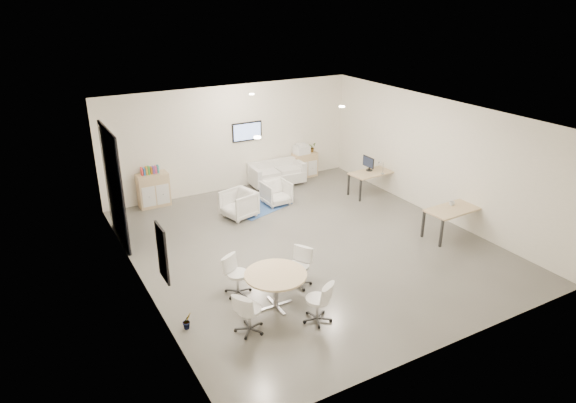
# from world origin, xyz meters

# --- Properties ---
(room_shell) EXTENTS (9.60, 10.60, 4.80)m
(room_shell) POSITION_xyz_m (0.00, 0.00, 1.60)
(room_shell) COLOR #5A5852
(room_shell) RESTS_ON ground
(glass_door) EXTENTS (0.09, 1.90, 2.85)m
(glass_door) POSITION_xyz_m (-3.95, 2.51, 1.50)
(glass_door) COLOR black
(glass_door) RESTS_ON room_shell
(artwork) EXTENTS (0.05, 0.54, 1.04)m
(artwork) POSITION_xyz_m (-3.97, -1.60, 1.55)
(artwork) COLOR black
(artwork) RESTS_ON room_shell
(wall_tv) EXTENTS (0.98, 0.06, 0.58)m
(wall_tv) POSITION_xyz_m (0.50, 4.46, 1.75)
(wall_tv) COLOR black
(wall_tv) RESTS_ON room_shell
(ceiling_spots) EXTENTS (3.14, 4.14, 0.03)m
(ceiling_spots) POSITION_xyz_m (-0.20, 0.83, 3.18)
(ceiling_spots) COLOR #FFEAC6
(ceiling_spots) RESTS_ON room_shell
(sideboard_left) EXTENTS (0.87, 0.45, 0.98)m
(sideboard_left) POSITION_xyz_m (-2.59, 4.25, 0.49)
(sideboard_left) COLOR tan
(sideboard_left) RESTS_ON room_shell
(sideboard_right) EXTENTS (0.82, 0.40, 0.82)m
(sideboard_right) POSITION_xyz_m (2.48, 4.28, 0.41)
(sideboard_right) COLOR tan
(sideboard_right) RESTS_ON room_shell
(books) EXTENTS (0.50, 0.14, 0.22)m
(books) POSITION_xyz_m (-2.63, 4.25, 1.09)
(books) COLOR red
(books) RESTS_ON sideboard_left
(printer) EXTENTS (0.49, 0.41, 0.33)m
(printer) POSITION_xyz_m (2.35, 4.28, 0.97)
(printer) COLOR white
(printer) RESTS_ON sideboard_right
(loveseat) EXTENTS (1.75, 0.94, 0.64)m
(loveseat) POSITION_xyz_m (1.29, 4.07, 0.35)
(loveseat) COLOR silver
(loveseat) RESTS_ON room_shell
(blue_rug) EXTENTS (1.94, 1.58, 0.01)m
(blue_rug) POSITION_xyz_m (-0.01, 2.70, 0.01)
(blue_rug) COLOR #305892
(blue_rug) RESTS_ON room_shell
(armchair_left) EXTENTS (0.92, 0.96, 0.82)m
(armchair_left) POSITION_xyz_m (-0.79, 2.34, 0.41)
(armchair_left) COLOR silver
(armchair_left) RESTS_ON room_shell
(armchair_right) EXTENTS (0.75, 0.70, 0.75)m
(armchair_right) POSITION_xyz_m (0.54, 2.66, 0.37)
(armchair_right) COLOR silver
(armchair_right) RESTS_ON room_shell
(desk_rear) EXTENTS (1.42, 0.77, 0.72)m
(desk_rear) POSITION_xyz_m (3.41, 1.91, 0.64)
(desk_rear) COLOR tan
(desk_rear) RESTS_ON room_shell
(desk_front) EXTENTS (1.49, 0.80, 0.76)m
(desk_front) POSITION_xyz_m (3.39, -1.37, 0.68)
(desk_front) COLOR tan
(desk_front) RESTS_ON room_shell
(monitor) EXTENTS (0.20, 0.50, 0.44)m
(monitor) POSITION_xyz_m (3.37, 2.06, 0.95)
(monitor) COLOR black
(monitor) RESTS_ON desk_rear
(round_table) EXTENTS (1.21, 1.21, 0.74)m
(round_table) POSITION_xyz_m (-1.95, -1.96, 0.65)
(round_table) COLOR tan
(round_table) RESTS_ON room_shell
(meeting_chairs) EXTENTS (2.37, 2.37, 0.82)m
(meeting_chairs) POSITION_xyz_m (-1.95, -1.96, 0.41)
(meeting_chairs) COLOR white
(meeting_chairs) RESTS_ON room_shell
(plant_cabinet) EXTENTS (0.37, 0.39, 0.24)m
(plant_cabinet) POSITION_xyz_m (2.73, 4.29, 0.94)
(plant_cabinet) COLOR #3F7F3F
(plant_cabinet) RESTS_ON sideboard_right
(plant_floor) EXTENTS (0.26, 0.36, 0.14)m
(plant_floor) POSITION_xyz_m (-3.70, -1.78, 0.07)
(plant_floor) COLOR #3F7F3F
(plant_floor) RESTS_ON room_shell
(cup) EXTENTS (0.15, 0.12, 0.14)m
(cup) POSITION_xyz_m (3.48, -1.21, 0.83)
(cup) COLOR white
(cup) RESTS_ON desk_front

